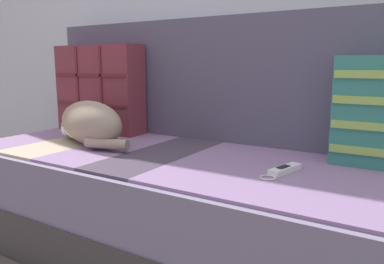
{
  "coord_description": "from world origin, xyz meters",
  "views": [
    {
      "loc": [
        0.6,
        -1.0,
        0.74
      ],
      "look_at": [
        -0.07,
        0.08,
        0.51
      ],
      "focal_mm": 35.0,
      "sensor_mm": 36.0,
      "label": 1
    }
  ],
  "objects": [
    {
      "name": "couch",
      "position": [
        0.0,
        0.15,
        0.2
      ],
      "size": [
        2.17,
        0.79,
        0.41
      ],
      "color": "#3D3838",
      "rests_on": "ground_plane"
    },
    {
      "name": "sofa_backrest",
      "position": [
        0.0,
        0.48,
        0.67
      ],
      "size": [
        2.13,
        0.14,
        0.53
      ],
      "color": "#514C60",
      "rests_on": "couch"
    },
    {
      "name": "throw_pillow_quilted",
      "position": [
        -0.76,
        0.33,
        0.62
      ],
      "size": [
        0.48,
        0.14,
        0.42
      ],
      "color": "brown",
      "rests_on": "couch"
    },
    {
      "name": "sleeping_cat",
      "position": [
        -0.58,
        0.08,
        0.49
      ],
      "size": [
        0.45,
        0.27,
        0.18
      ],
      "color": "gray",
      "rests_on": "couch"
    },
    {
      "name": "game_remote_far",
      "position": [
        0.25,
        0.09,
        0.42
      ],
      "size": [
        0.09,
        0.19,
        0.02
      ],
      "color": "white",
      "rests_on": "couch"
    }
  ]
}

